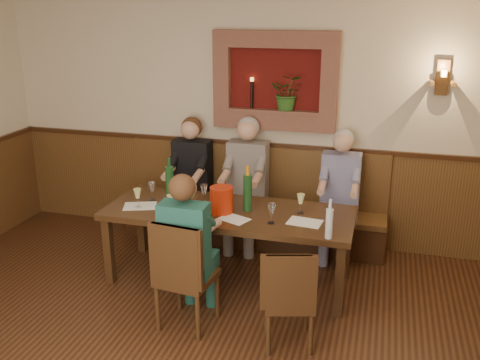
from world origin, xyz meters
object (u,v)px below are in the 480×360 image
object	(u,v)px
person_bench_mid	(246,194)
spittoon_bucket	(222,200)
person_bench_right	(338,206)
wine_bottle_green_a	(248,192)
person_chair_front	(189,261)
bench	(252,215)
water_bottle	(329,223)
chair_near_left	(186,295)
wine_bottle_green_b	(170,182)
person_bench_left	(190,191)
dining_table	(229,217)
chair_near_right	(288,317)

from	to	relation	value
person_bench_mid	spittoon_bucket	world-z (taller)	person_bench_mid
person_bench_mid	person_bench_right	xyz separation A→B (m)	(1.03, 0.00, -0.04)
wine_bottle_green_a	person_chair_front	bearing A→B (deg)	-109.90
bench	water_bottle	xyz separation A→B (m)	(1.00, -1.33, 0.56)
person_bench_right	wine_bottle_green_a	bearing A→B (deg)	-135.38
person_chair_front	wine_bottle_green_a	xyz separation A→B (m)	(0.30, 0.82, 0.37)
person_chair_front	bench	bearing A→B (deg)	85.98
chair_near_left	wine_bottle_green_b	size ratio (longest dim) A/B	2.30
bench	spittoon_bucket	xyz separation A→B (m)	(-0.05, -1.01, 0.55)
person_chair_front	person_bench_left	bearing A→B (deg)	110.01
person_bench_mid	person_chair_front	world-z (taller)	person_bench_mid
dining_table	person_bench_right	xyz separation A→B (m)	(0.98, 0.84, -0.10)
person_bench_mid	bench	bearing A→B (deg)	65.16
person_bench_left	spittoon_bucket	xyz separation A→B (m)	(0.66, -0.90, 0.28)
wine_bottle_green_a	chair_near_left	bearing A→B (deg)	-108.36
chair_near_left	person_bench_left	distance (m)	1.82
chair_near_left	person_bench_mid	world-z (taller)	person_bench_mid
person_bench_right	water_bottle	distance (m)	1.27
dining_table	person_bench_mid	size ratio (longest dim) A/B	1.62
bench	wine_bottle_green_a	world-z (taller)	wine_bottle_green_a
spittoon_bucket	water_bottle	world-z (taller)	water_bottle
wine_bottle_green_a	wine_bottle_green_b	distance (m)	0.84
person_bench_right	wine_bottle_green_a	xyz separation A→B (m)	(-0.80, -0.79, 0.36)
person_bench_right	wine_bottle_green_a	distance (m)	1.19
wine_bottle_green_b	water_bottle	xyz separation A→B (m)	(1.66, -0.52, -0.04)
person_bench_left	spittoon_bucket	size ratio (longest dim) A/B	5.72
dining_table	water_bottle	xyz separation A→B (m)	(1.00, -0.39, 0.21)
chair_near_right	person_bench_left	world-z (taller)	person_bench_left
person_bench_right	person_bench_left	bearing A→B (deg)	-179.96
person_bench_left	wine_bottle_green_a	distance (m)	1.24
person_bench_mid	water_bottle	bearing A→B (deg)	-49.30
spittoon_bucket	wine_bottle_green_b	distance (m)	0.64
chair_near_left	person_chair_front	size ratio (longest dim) A/B	0.73
wine_bottle_green_b	person_bench_mid	bearing A→B (deg)	48.98
bench	spittoon_bucket	bearing A→B (deg)	-92.86
person_chair_front	wine_bottle_green_a	world-z (taller)	person_chair_front
bench	person_bench_mid	size ratio (longest dim) A/B	2.03
bench	chair_near_right	xyz separation A→B (m)	(0.77, -1.85, -0.07)
person_bench_mid	person_bench_right	bearing A→B (deg)	0.13
person_bench_left	wine_bottle_green_a	xyz separation A→B (m)	(0.89, -0.79, 0.34)
spittoon_bucket	dining_table	bearing A→B (deg)	52.57
chair_near_right	wine_bottle_green_b	xyz separation A→B (m)	(-1.43, 1.04, 0.68)
chair_near_left	wine_bottle_green_a	size ratio (longest dim) A/B	2.23
person_bench_mid	wine_bottle_green_b	distance (m)	0.98
chair_near_left	bench	bearing A→B (deg)	93.02
chair_near_right	person_chair_front	world-z (taller)	person_chair_front
dining_table	person_bench_left	size ratio (longest dim) A/B	1.67
bench	person_bench_left	world-z (taller)	person_bench_left
chair_near_left	person_bench_left	bearing A→B (deg)	115.98
spittoon_bucket	person_bench_right	bearing A→B (deg)	41.21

